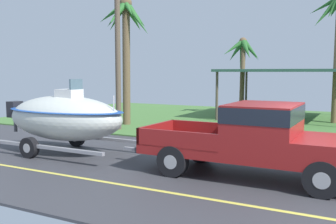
% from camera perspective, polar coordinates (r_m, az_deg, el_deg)
% --- Properties ---
extents(pickup_truck_towing, '(5.62, 2.10, 1.87)m').
position_cam_1_polar(pickup_truck_towing, '(9.84, 13.72, -3.63)').
color(pickup_truck_towing, maroon).
rests_on(pickup_truck_towing, ground).
extents(boat_on_trailer, '(5.73, 2.39, 2.43)m').
position_cam_1_polar(boat_on_trailer, '(13.00, -15.12, -0.79)').
color(boat_on_trailer, gray).
rests_on(boat_on_trailer, ground).
extents(carport_awning, '(7.26, 5.92, 2.80)m').
position_cam_1_polar(carport_awning, '(22.50, 17.89, 5.74)').
color(carport_awning, '#4C4238').
rests_on(carport_awning, ground).
extents(palm_tree_near_right, '(2.98, 3.23, 6.27)m').
position_cam_1_polar(palm_tree_near_right, '(19.27, -6.26, 12.24)').
color(palm_tree_near_right, brown).
rests_on(palm_tree_near_right, ground).
extents(palm_tree_far_left, '(2.14, 2.62, 4.74)m').
position_cam_1_polar(palm_tree_far_left, '(24.04, 11.07, 8.12)').
color(palm_tree_far_left, brown).
rests_on(palm_tree_far_left, ground).
extents(utility_pole, '(0.24, 1.80, 7.02)m').
position_cam_1_polar(utility_pole, '(17.51, -7.45, 9.21)').
color(utility_pole, brown).
rests_on(utility_pole, ground).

